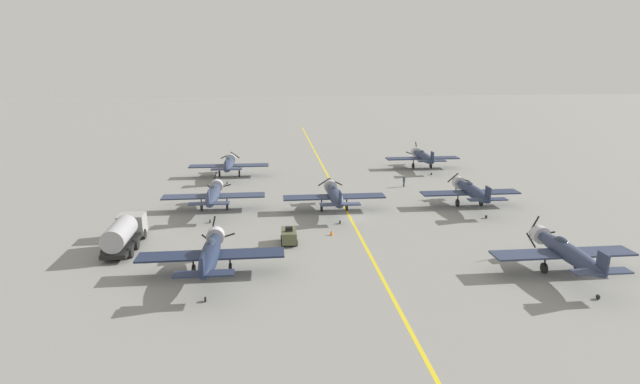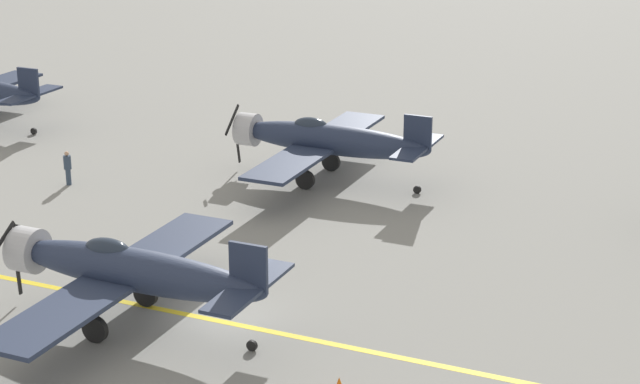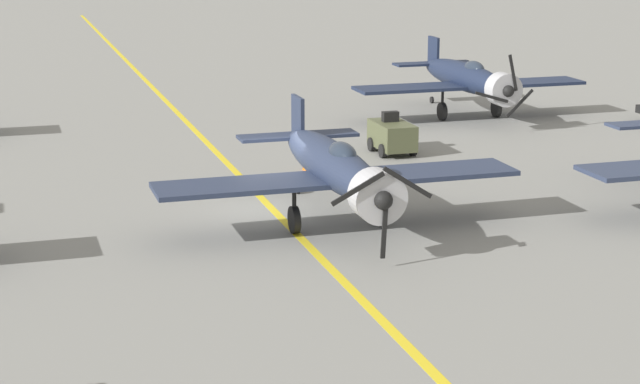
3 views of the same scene
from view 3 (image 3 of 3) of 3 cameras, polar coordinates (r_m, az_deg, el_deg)
ground_plane at (r=37.56m, az=-2.58°, el=-0.90°), size 400.00×400.00×0.00m
taxiway_stripe at (r=37.56m, az=-2.58°, el=-0.90°), size 0.30×160.00×0.01m
airplane_mid_center at (r=34.89m, az=0.83°, el=1.33°), size 12.00×9.98×3.65m
airplane_near_left at (r=54.98m, az=7.88°, el=6.02°), size 12.00×9.98×3.77m
tow_tractor at (r=46.33m, az=3.87°, el=3.03°), size 1.57×2.60×1.79m
traffic_cone at (r=43.28m, az=-0.72°, el=1.55°), size 0.36×0.36×0.55m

